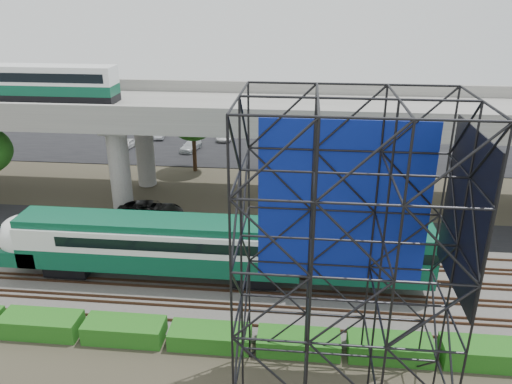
# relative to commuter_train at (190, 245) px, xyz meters

# --- Properties ---
(ground) EXTENTS (140.00, 140.00, 0.00)m
(ground) POSITION_rel_commuter_train_xyz_m (1.47, -2.00, -2.88)
(ground) COLOR #474233
(ground) RESTS_ON ground
(ballast_bed) EXTENTS (90.00, 12.00, 0.20)m
(ballast_bed) POSITION_rel_commuter_train_xyz_m (1.47, 0.00, -2.78)
(ballast_bed) COLOR slate
(ballast_bed) RESTS_ON ground
(service_road) EXTENTS (90.00, 5.00, 0.08)m
(service_road) POSITION_rel_commuter_train_xyz_m (1.47, 8.50, -2.84)
(service_road) COLOR black
(service_road) RESTS_ON ground
(parking_lot) EXTENTS (90.00, 18.00, 0.08)m
(parking_lot) POSITION_rel_commuter_train_xyz_m (1.47, 32.00, -2.84)
(parking_lot) COLOR black
(parking_lot) RESTS_ON ground
(harbor_water) EXTENTS (140.00, 40.00, 0.03)m
(harbor_water) POSITION_rel_commuter_train_xyz_m (1.47, 54.00, -2.87)
(harbor_water) COLOR #41556A
(harbor_water) RESTS_ON ground
(rail_tracks) EXTENTS (90.00, 9.52, 0.16)m
(rail_tracks) POSITION_rel_commuter_train_xyz_m (1.47, -0.00, -2.60)
(rail_tracks) COLOR #472D1E
(rail_tracks) RESTS_ON ballast_bed
(commuter_train) EXTENTS (29.30, 3.06, 4.30)m
(commuter_train) POSITION_rel_commuter_train_xyz_m (0.00, 0.00, 0.00)
(commuter_train) COLOR black
(commuter_train) RESTS_ON rail_tracks
(overpass) EXTENTS (80.00, 12.00, 12.40)m
(overpass) POSITION_rel_commuter_train_xyz_m (0.23, 14.00, 5.33)
(overpass) COLOR #9E9B93
(overpass) RESTS_ON ground
(scaffold_tower) EXTENTS (9.36, 6.36, 15.00)m
(scaffold_tower) POSITION_rel_commuter_train_xyz_m (9.33, -9.98, 4.59)
(scaffold_tower) COLOR black
(scaffold_tower) RESTS_ON ground
(hedge_strip) EXTENTS (34.60, 1.80, 1.20)m
(hedge_strip) POSITION_rel_commuter_train_xyz_m (2.48, -6.30, -2.32)
(hedge_strip) COLOR #135414
(hedge_strip) RESTS_ON ground
(trees) EXTENTS (40.94, 16.94, 7.69)m
(trees) POSITION_rel_commuter_train_xyz_m (-3.19, 14.17, 2.69)
(trees) COLOR #382314
(trees) RESTS_ON ground
(suv) EXTENTS (5.80, 2.88, 1.58)m
(suv) POSITION_rel_commuter_train_xyz_m (-5.71, 9.28, -2.01)
(suv) COLOR black
(suv) RESTS_ON service_road
(parked_cars) EXTENTS (35.82, 9.52, 1.30)m
(parked_cars) POSITION_rel_commuter_train_xyz_m (3.75, 31.92, -2.21)
(parked_cars) COLOR silver
(parked_cars) RESTS_ON parking_lot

